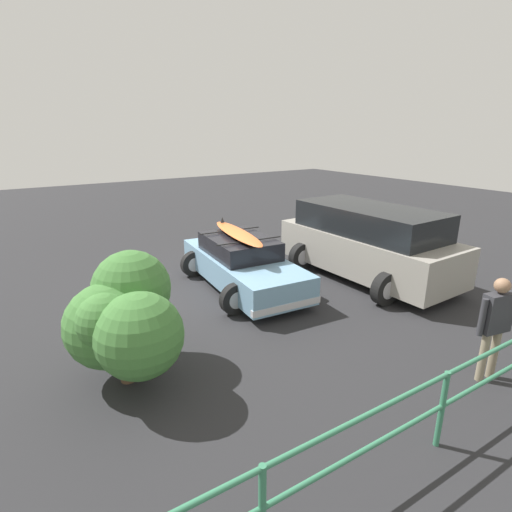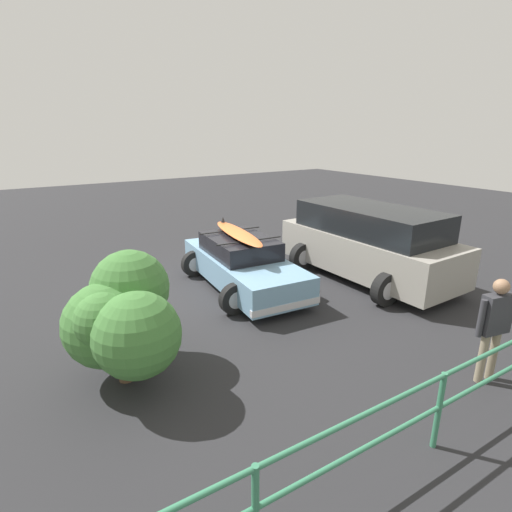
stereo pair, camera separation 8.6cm
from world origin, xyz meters
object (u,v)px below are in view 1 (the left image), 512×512
Objects in this scene: person_bystander at (495,320)px; bush_near_left at (127,319)px; suv_car at (367,242)px; sedan_car at (242,263)px.

bush_near_left is (4.54, -3.03, -0.00)m from person_bystander.
suv_car is 2.95× the size of person_bystander.
person_bystander is 5.46m from bush_near_left.
person_bystander is (1.82, 4.12, 0.04)m from suv_car.
sedan_car is 1.95× the size of bush_near_left.
suv_car reaches higher than person_bystander.
suv_car is 4.50m from person_bystander.
sedan_car is 2.57× the size of person_bystander.
bush_near_left reaches higher than suv_car.
sedan_car is 0.87× the size of suv_car.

